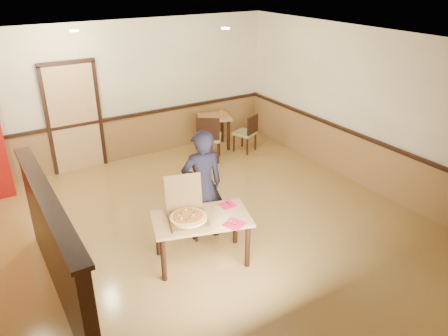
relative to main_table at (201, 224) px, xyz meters
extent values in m
plane|color=#A1793E|center=(0.19, 0.46, -0.58)|extent=(7.00, 7.00, 0.00)
plane|color=black|center=(0.19, 0.46, 2.22)|extent=(7.00, 7.00, 0.00)
plane|color=#FFEFC7|center=(0.19, 3.96, 0.82)|extent=(7.00, 0.00, 7.00)
plane|color=#FFEFC7|center=(3.69, 0.46, 0.82)|extent=(0.00, 7.00, 7.00)
cube|color=olive|center=(0.19, 3.93, -0.13)|extent=(7.00, 0.04, 0.90)
cube|color=black|center=(0.19, 3.91, 0.34)|extent=(7.00, 0.06, 0.06)
cube|color=olive|center=(3.66, 0.46, -0.13)|extent=(0.04, 7.00, 0.90)
cube|color=black|center=(3.64, 0.46, 0.34)|extent=(0.06, 7.00, 0.06)
cube|color=tan|center=(-0.61, 3.92, 0.47)|extent=(0.90, 0.06, 2.10)
cube|color=black|center=(-1.81, 0.26, 0.12)|extent=(0.14, 3.00, 1.40)
cube|color=black|center=(-1.81, 0.26, 0.84)|extent=(0.20, 3.10, 0.05)
cylinder|color=#FFD3B2|center=(-0.61, 2.96, 2.20)|extent=(0.14, 0.14, 0.02)
cylinder|color=#FFD3B2|center=(1.59, 1.96, 2.20)|extent=(0.14, 0.14, 0.02)
cube|color=#B7844D|center=(0.00, 0.00, 0.09)|extent=(1.44, 1.07, 0.04)
cylinder|color=black|center=(-0.62, -0.12, -0.26)|extent=(0.07, 0.07, 0.65)
cylinder|color=black|center=(-0.46, 0.44, -0.26)|extent=(0.07, 0.07, 0.65)
cylinder|color=black|center=(0.46, -0.44, -0.26)|extent=(0.07, 0.07, 0.65)
cylinder|color=black|center=(0.62, 0.12, -0.26)|extent=(0.07, 0.07, 0.65)
cube|color=olive|center=(0.33, 0.60, -0.16)|extent=(0.45, 0.45, 0.06)
cube|color=black|center=(0.35, 0.79, 0.07)|extent=(0.41, 0.06, 0.41)
cylinder|color=black|center=(0.15, 0.44, -0.40)|extent=(0.04, 0.04, 0.37)
cylinder|color=black|center=(0.17, 0.79, -0.40)|extent=(0.04, 0.04, 0.37)
cylinder|color=black|center=(0.50, 0.41, -0.40)|extent=(0.04, 0.04, 0.37)
cylinder|color=black|center=(0.52, 0.76, -0.40)|extent=(0.04, 0.04, 0.37)
cube|color=olive|center=(1.81, 2.96, -0.09)|extent=(0.68, 0.68, 0.06)
cube|color=black|center=(1.68, 2.77, 0.17)|extent=(0.41, 0.30, 0.47)
cylinder|color=black|center=(2.09, 3.01, -0.37)|extent=(0.05, 0.05, 0.42)
cylinder|color=black|center=(1.86, 2.68, -0.37)|extent=(0.05, 0.05, 0.42)
cylinder|color=black|center=(1.76, 3.24, -0.37)|extent=(0.05, 0.05, 0.42)
cylinder|color=black|center=(1.53, 2.90, -0.37)|extent=(0.05, 0.05, 0.42)
cube|color=olive|center=(2.71, 2.96, -0.17)|extent=(0.55, 0.55, 0.05)
cube|color=black|center=(2.79, 2.78, 0.06)|extent=(0.38, 0.20, 0.40)
cylinder|color=black|center=(2.80, 3.18, -0.40)|extent=(0.04, 0.04, 0.36)
cylinder|color=black|center=(2.94, 2.87, -0.40)|extent=(0.04, 0.04, 0.36)
cylinder|color=black|center=(2.48, 3.04, -0.40)|extent=(0.04, 0.04, 0.36)
cylinder|color=black|center=(2.62, 2.73, -0.40)|extent=(0.04, 0.04, 0.36)
cube|color=#B7844D|center=(2.26, 3.51, 0.12)|extent=(0.83, 0.83, 0.04)
cylinder|color=black|center=(1.94, 3.33, -0.24)|extent=(0.07, 0.07, 0.68)
cylinder|color=black|center=(2.08, 3.82, -0.24)|extent=(0.07, 0.07, 0.68)
cylinder|color=black|center=(2.44, 3.19, -0.24)|extent=(0.07, 0.07, 0.68)
cylinder|color=black|center=(2.58, 3.68, -0.24)|extent=(0.07, 0.07, 0.68)
imported|color=black|center=(0.31, 0.52, 0.27)|extent=(0.67, 0.50, 1.70)
cube|color=brown|center=(-0.19, 0.00, 0.12)|extent=(0.61, 0.61, 0.04)
cube|color=brown|center=(-0.11, 0.28, 0.39)|extent=(0.50, 0.23, 0.49)
cylinder|color=#F8C45A|center=(-0.19, 0.00, 0.16)|extent=(0.63, 0.63, 0.03)
cube|color=#EA103B|center=(0.28, -0.38, 0.11)|extent=(0.32, 0.32, 0.01)
cylinder|color=silver|center=(0.25, -0.38, 0.12)|extent=(0.10, 0.19, 0.01)
cube|color=silver|center=(0.31, -0.38, 0.11)|extent=(0.11, 0.21, 0.00)
cube|color=#EA103B|center=(0.47, 0.09, 0.11)|extent=(0.22, 0.22, 0.00)
cylinder|color=silver|center=(0.44, 0.09, 0.12)|extent=(0.02, 0.18, 0.01)
cube|color=silver|center=(0.50, 0.09, 0.11)|extent=(0.03, 0.19, 0.00)
cylinder|color=#985A1B|center=(2.37, 3.37, 0.21)|extent=(0.06, 0.06, 0.15)
camera|label=1|loc=(-2.34, -4.39, 3.15)|focal=35.00mm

